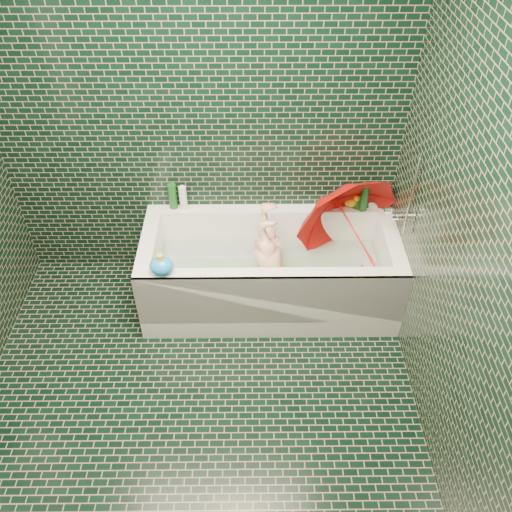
{
  "coord_description": "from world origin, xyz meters",
  "views": [
    {
      "loc": [
        0.33,
        -1.67,
        2.82
      ],
      "look_at": [
        0.35,
        0.82,
        0.58
      ],
      "focal_mm": 38.0,
      "sensor_mm": 36.0,
      "label": 1
    }
  ],
  "objects_px": {
    "bathtub": "(270,278)",
    "bath_toy": "(161,266)",
    "child": "(272,270)",
    "rubber_duck": "(352,201)",
    "umbrella": "(354,231)"
  },
  "relations": [
    {
      "from": "bath_toy",
      "to": "umbrella",
      "type": "bearing_deg",
      "value": 27.99
    },
    {
      "from": "bathtub",
      "to": "umbrella",
      "type": "distance_m",
      "value": 0.66
    },
    {
      "from": "bathtub",
      "to": "bath_toy",
      "type": "bearing_deg",
      "value": -155.39
    },
    {
      "from": "rubber_duck",
      "to": "child",
      "type": "bearing_deg",
      "value": -131.28
    },
    {
      "from": "rubber_duck",
      "to": "bath_toy",
      "type": "height_order",
      "value": "bath_toy"
    },
    {
      "from": "child",
      "to": "bath_toy",
      "type": "relative_size",
      "value": 5.64
    },
    {
      "from": "bathtub",
      "to": "bath_toy",
      "type": "height_order",
      "value": "bath_toy"
    },
    {
      "from": "child",
      "to": "bath_toy",
      "type": "bearing_deg",
      "value": -60.9
    },
    {
      "from": "bath_toy",
      "to": "bathtub",
      "type": "bearing_deg",
      "value": 35.28
    },
    {
      "from": "umbrella",
      "to": "bath_toy",
      "type": "bearing_deg",
      "value": -175.97
    },
    {
      "from": "bathtub",
      "to": "child",
      "type": "height_order",
      "value": "bathtub"
    },
    {
      "from": "bathtub",
      "to": "umbrella",
      "type": "xyz_separation_m",
      "value": [
        0.55,
        0.08,
        0.35
      ]
    },
    {
      "from": "child",
      "to": "rubber_duck",
      "type": "distance_m",
      "value": 0.74
    },
    {
      "from": "rubber_duck",
      "to": "umbrella",
      "type": "bearing_deg",
      "value": -80.01
    },
    {
      "from": "child",
      "to": "rubber_duck",
      "type": "height_order",
      "value": "rubber_duck"
    }
  ]
}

